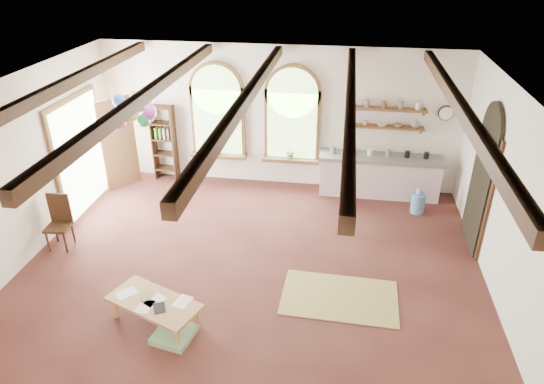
% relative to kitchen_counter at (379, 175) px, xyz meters
% --- Properties ---
extents(floor, '(8.00, 8.00, 0.00)m').
position_rel_kitchen_counter_xyz_m(floor, '(-2.30, -3.20, -0.48)').
color(floor, '#572B23').
rests_on(floor, ground).
extents(ceiling_beams, '(6.20, 6.80, 0.18)m').
position_rel_kitchen_counter_xyz_m(ceiling_beams, '(-2.30, -3.20, 2.62)').
color(ceiling_beams, '#3B2512').
rests_on(ceiling_beams, ceiling).
extents(window_left, '(1.30, 0.28, 2.20)m').
position_rel_kitchen_counter_xyz_m(window_left, '(-3.70, 0.23, 1.16)').
color(window_left, brown).
rests_on(window_left, floor).
extents(window_right, '(1.30, 0.28, 2.20)m').
position_rel_kitchen_counter_xyz_m(window_right, '(-2.00, 0.23, 1.16)').
color(window_right, brown).
rests_on(window_right, floor).
extents(left_doorway, '(0.10, 1.90, 2.50)m').
position_rel_kitchen_counter_xyz_m(left_doorway, '(-6.25, -1.40, 0.67)').
color(left_doorway, brown).
rests_on(left_doorway, floor).
extents(right_doorway, '(0.10, 1.30, 2.40)m').
position_rel_kitchen_counter_xyz_m(right_doorway, '(1.65, -1.70, 0.62)').
color(right_doorway, black).
rests_on(right_doorway, floor).
extents(kitchen_counter, '(2.68, 0.62, 0.94)m').
position_rel_kitchen_counter_xyz_m(kitchen_counter, '(0.00, 0.00, 0.00)').
color(kitchen_counter, beige).
rests_on(kitchen_counter, floor).
extents(wall_shelf_lower, '(1.70, 0.24, 0.04)m').
position_rel_kitchen_counter_xyz_m(wall_shelf_lower, '(0.00, 0.18, 1.07)').
color(wall_shelf_lower, brown).
rests_on(wall_shelf_lower, wall_back).
extents(wall_shelf_upper, '(1.70, 0.24, 0.04)m').
position_rel_kitchen_counter_xyz_m(wall_shelf_upper, '(0.00, 0.18, 1.47)').
color(wall_shelf_upper, brown).
rests_on(wall_shelf_upper, wall_back).
extents(wall_clock, '(0.32, 0.04, 0.32)m').
position_rel_kitchen_counter_xyz_m(wall_clock, '(1.25, 0.25, 1.42)').
color(wall_clock, black).
rests_on(wall_clock, wall_back).
extents(bookshelf, '(0.53, 0.32, 1.80)m').
position_rel_kitchen_counter_xyz_m(bookshelf, '(-5.00, 0.12, 0.42)').
color(bookshelf, '#3B2512').
rests_on(bookshelf, floor).
extents(coffee_table, '(1.54, 1.12, 0.40)m').
position_rel_kitchen_counter_xyz_m(coffee_table, '(-3.47, -4.72, -0.12)').
color(coffee_table, '#AB734E').
rests_on(coffee_table, floor).
extents(side_chair, '(0.44, 0.44, 1.04)m').
position_rel_kitchen_counter_xyz_m(side_chair, '(-5.95, -3.03, -0.18)').
color(side_chair, '#3B2512').
rests_on(side_chair, floor).
extents(floor_mat, '(1.89, 1.20, 0.02)m').
position_rel_kitchen_counter_xyz_m(floor_mat, '(-0.74, -3.74, -0.47)').
color(floor_mat, tan).
rests_on(floor_mat, floor).
extents(floor_cushion, '(0.64, 0.64, 0.09)m').
position_rel_kitchen_counter_xyz_m(floor_cushion, '(-3.10, -4.98, -0.43)').
color(floor_cushion, '#78A26F').
rests_on(floor_cushion, floor).
extents(water_jug_a, '(0.29, 0.29, 0.56)m').
position_rel_kitchen_counter_xyz_m(water_jug_a, '(0.80, -0.70, -0.23)').
color(water_jug_a, '#608BCE').
rests_on(water_jug_a, floor).
extents(water_jug_b, '(0.30, 0.30, 0.58)m').
position_rel_kitchen_counter_xyz_m(water_jug_b, '(1.03, 0.00, -0.23)').
color(water_jug_b, '#608BCE').
rests_on(water_jug_b, floor).
extents(balloon_cluster, '(0.83, 0.87, 1.15)m').
position_rel_kitchen_counter_xyz_m(balloon_cluster, '(-4.71, -1.81, 1.86)').
color(balloon_cluster, white).
rests_on(balloon_cluster, floor).
extents(table_book, '(0.23, 0.26, 0.02)m').
position_rel_kitchen_counter_xyz_m(table_book, '(-3.69, -4.68, -0.07)').
color(table_book, olive).
rests_on(table_book, coffee_table).
extents(tablet, '(0.25, 0.28, 0.01)m').
position_rel_kitchen_counter_xyz_m(tablet, '(-3.33, -4.85, -0.07)').
color(tablet, black).
rests_on(tablet, coffee_table).
extents(potted_plant_left, '(0.27, 0.23, 0.30)m').
position_rel_kitchen_counter_xyz_m(potted_plant_left, '(-3.70, 0.12, 0.37)').
color(potted_plant_left, '#598C4C').
rests_on(potted_plant_left, window_left).
extents(potted_plant_right, '(0.27, 0.23, 0.30)m').
position_rel_kitchen_counter_xyz_m(potted_plant_right, '(-2.00, 0.12, 0.37)').
color(potted_plant_right, '#598C4C').
rests_on(potted_plant_right, window_right).
extents(shelf_cup_a, '(0.12, 0.10, 0.10)m').
position_rel_kitchen_counter_xyz_m(shelf_cup_a, '(-0.75, 0.18, 1.14)').
color(shelf_cup_a, white).
rests_on(shelf_cup_a, wall_shelf_lower).
extents(shelf_cup_b, '(0.10, 0.10, 0.09)m').
position_rel_kitchen_counter_xyz_m(shelf_cup_b, '(-0.40, 0.18, 1.14)').
color(shelf_cup_b, beige).
rests_on(shelf_cup_b, wall_shelf_lower).
extents(shelf_bowl_a, '(0.22, 0.22, 0.05)m').
position_rel_kitchen_counter_xyz_m(shelf_bowl_a, '(-0.05, 0.18, 1.12)').
color(shelf_bowl_a, beige).
rests_on(shelf_bowl_a, wall_shelf_lower).
extents(shelf_bowl_b, '(0.20, 0.20, 0.06)m').
position_rel_kitchen_counter_xyz_m(shelf_bowl_b, '(0.30, 0.18, 1.12)').
color(shelf_bowl_b, '#8C664C').
rests_on(shelf_bowl_b, wall_shelf_lower).
extents(shelf_vase, '(0.18, 0.18, 0.19)m').
position_rel_kitchen_counter_xyz_m(shelf_vase, '(0.65, 0.18, 1.19)').
color(shelf_vase, slate).
rests_on(shelf_vase, wall_shelf_lower).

